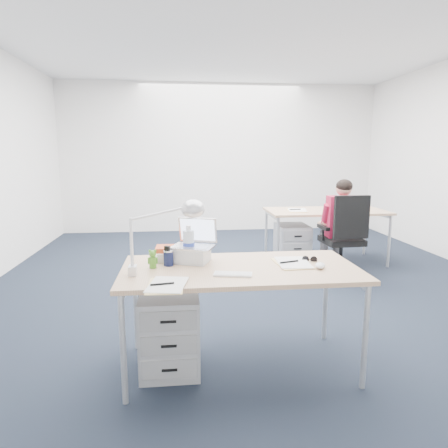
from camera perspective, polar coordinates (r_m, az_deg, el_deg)
The scene contains 24 objects.
floor at distance 4.54m, azimuth 4.08°, elevation -9.19°, with size 7.00×7.00×0.00m, color black.
room at distance 4.29m, azimuth 4.37°, elevation 12.97°, with size 6.02×7.02×2.80m.
desk_near at distance 2.75m, azimuth 2.32°, elevation -7.09°, with size 1.60×0.80×0.73m.
desk_far at distance 5.63m, azimuth 14.34°, elevation 1.48°, with size 1.60×0.80×0.73m.
office_chair at distance 5.02m, azimuth 16.51°, elevation -4.23°, with size 0.68×0.68×1.03m.
seated_person at distance 5.11m, azimuth 16.00°, elevation -0.39°, with size 0.37×0.64×1.18m.
drawer_pedestal_near at distance 2.91m, azimuth -7.73°, elevation -14.75°, with size 0.40×0.50×0.55m, color #ADAFB2.
drawer_pedestal_far at distance 5.47m, azimuth 9.69°, elevation -2.96°, with size 0.40×0.50×0.55m, color #ADAFB2.
silver_laptop at distance 2.82m, azimuth -4.52°, elevation -2.48°, with size 0.29×0.23×0.30m, color silver, non-canonical shape.
wireless_keyboard at distance 2.56m, azimuth 1.28°, elevation -7.16°, with size 0.24×0.10×0.01m, color white.
computer_mouse at distance 2.77m, azimuth 13.58°, elevation -5.79°, with size 0.07×0.11×0.04m, color white.
headphones at distance 2.94m, azimuth -6.88°, elevation -4.66°, with size 0.23×0.18×0.04m, color black, non-canonical shape.
can_koozie at distance 2.78m, azimuth -7.93°, elevation -4.81°, with size 0.07×0.07×0.11m, color #141A3E.
water_bottle at distance 2.83m, azimuth -5.06°, elevation -2.85°, with size 0.08×0.08×0.26m, color silver.
bear_figurine at distance 2.74m, azimuth -10.15°, elevation -4.90°, with size 0.07×0.05×0.13m, color #2F771F, non-canonical shape.
book_stack at distance 2.92m, azimuth -7.57°, elevation -4.17°, with size 0.22×0.17×0.10m, color silver.
cordless_phone at distance 2.78m, azimuth -8.09°, elevation -4.52°, with size 0.04×0.02×0.14m, color black.
papers_left at distance 2.37m, azimuth -8.34°, elevation -8.69°, with size 0.21×0.30×0.01m, color #F6D88E.
papers_right at distance 2.85m, azimuth 9.69°, elevation -5.53°, with size 0.22×0.31×0.01m, color #F6D88E.
sunglasses at distance 2.94m, azimuth 12.14°, elevation -4.97°, with size 0.11×0.05×0.03m, color black, non-canonical shape.
desk_lamp at distance 2.55m, azimuth -9.78°, elevation -1.72°, with size 0.44×0.16×0.50m, color silver, non-canonical shape.
dark_laptop at distance 5.46m, azimuth 16.04°, elevation 2.81°, with size 0.31×0.30×0.22m, color black, non-canonical shape.
far_cup at distance 5.97m, azimuth 17.08°, elevation 2.74°, with size 0.07×0.07×0.10m, color white.
far_papers at distance 5.48m, azimuth 10.35°, elevation 1.93°, with size 0.24×0.34×0.01m, color white.
Camera 1 is at (-0.78, -4.21, 1.49)m, focal length 32.00 mm.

